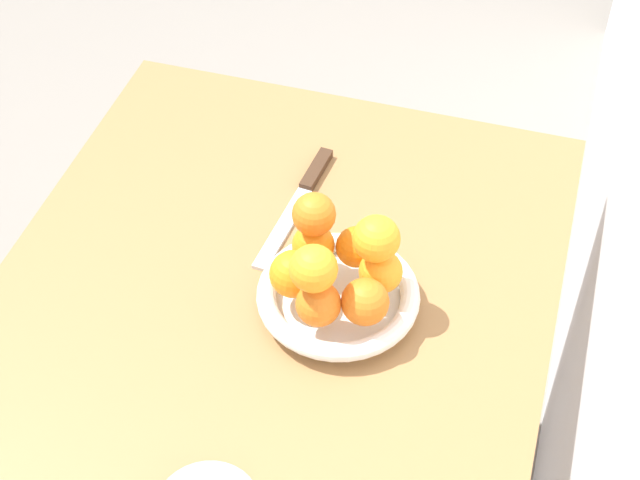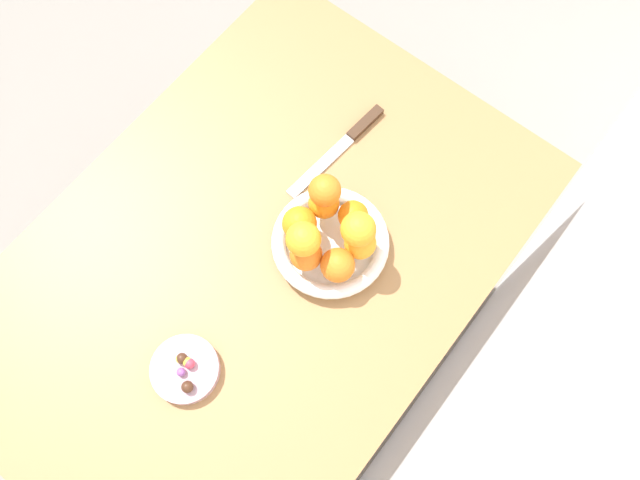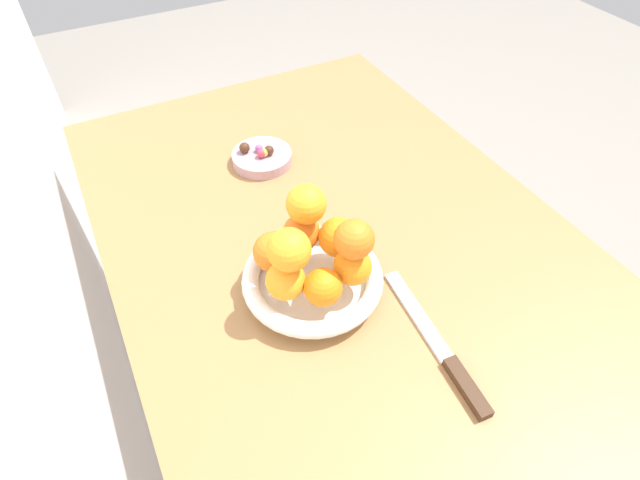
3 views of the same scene
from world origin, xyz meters
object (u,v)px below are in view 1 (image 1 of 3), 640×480
object	(u,v)px
dining_table	(248,393)
orange_7	(314,214)
orange_6	(376,239)
orange_3	(293,274)
fruit_bowl	(338,297)
orange_5	(365,302)
orange_0	(381,272)
orange_2	(313,245)
orange_8	(313,269)
knife	(301,197)
orange_1	(356,247)
orange_4	(318,304)

from	to	relation	value
dining_table	orange_7	size ratio (longest dim) A/B	19.01
orange_6	orange_3	bearing A→B (deg)	-69.02
orange_7	orange_3	bearing A→B (deg)	-9.87
fruit_bowl	orange_5	xyz separation A→B (m)	(0.04, 0.05, 0.05)
orange_6	orange_0	bearing A→B (deg)	92.34
orange_2	orange_8	bearing A→B (deg)	17.00
fruit_bowl	orange_5	bearing A→B (deg)	49.64
dining_table	knife	world-z (taller)	knife
fruit_bowl	orange_3	bearing A→B (deg)	-70.36
orange_1	orange_6	bearing A→B (deg)	43.85
dining_table	orange_2	bearing A→B (deg)	161.58
orange_0	orange_4	distance (m)	0.10
fruit_bowl	orange_0	xyz separation A→B (m)	(-0.02, 0.05, 0.05)
orange_1	knife	bearing A→B (deg)	-138.22
orange_3	orange_8	size ratio (longest dim) A/B	1.04
fruit_bowl	orange_4	xyz separation A→B (m)	(0.06, -0.01, 0.05)
orange_8	knife	bearing A→B (deg)	-159.02
orange_2	orange_5	distance (m)	0.12
orange_1	orange_3	bearing A→B (deg)	-41.84
orange_5	orange_6	bearing A→B (deg)	-177.83
fruit_bowl	orange_6	size ratio (longest dim) A/B	3.55
dining_table	orange_8	distance (m)	0.24
orange_3	knife	distance (m)	0.22
orange_5	orange_6	size ratio (longest dim) A/B	1.01
dining_table	orange_8	size ratio (longest dim) A/B	18.08
orange_1	orange_7	size ratio (longest dim) A/B	0.96
fruit_bowl	orange_8	size ratio (longest dim) A/B	3.58
orange_6	orange_8	xyz separation A→B (m)	(0.07, -0.06, 0.00)
orange_4	orange_0	bearing A→B (deg)	140.66
fruit_bowl	orange_6	xyz separation A→B (m)	(-0.02, 0.04, 0.11)
orange_4	orange_5	xyz separation A→B (m)	(-0.02, 0.06, 0.00)
orange_3	orange_4	bearing A→B (deg)	50.19
orange_2	orange_0	bearing A→B (deg)	77.97
orange_6	orange_7	size ratio (longest dim) A/B	1.06
fruit_bowl	orange_2	bearing A→B (deg)	-130.36
orange_0	orange_3	size ratio (longest dim) A/B	0.92
fruit_bowl	orange_3	size ratio (longest dim) A/B	3.45
orange_5	orange_7	xyz separation A→B (m)	(-0.08, -0.09, 0.06)
fruit_bowl	orange_8	xyz separation A→B (m)	(0.05, -0.02, 0.11)
orange_3	knife	bearing A→B (deg)	-165.23
orange_0	orange_2	xyz separation A→B (m)	(-0.02, -0.10, -0.00)
fruit_bowl	orange_6	bearing A→B (deg)	112.66
fruit_bowl	orange_7	size ratio (longest dim) A/B	3.76
orange_6	orange_2	bearing A→B (deg)	-103.32
dining_table	orange_6	xyz separation A→B (m)	(-0.13, 0.14, 0.22)
orange_4	orange_8	distance (m)	0.06
orange_0	knife	size ratio (longest dim) A/B	0.22
dining_table	orange_5	xyz separation A→B (m)	(-0.07, 0.14, 0.16)
orange_2	orange_8	distance (m)	0.11
orange_0	orange_1	bearing A→B (deg)	-129.56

